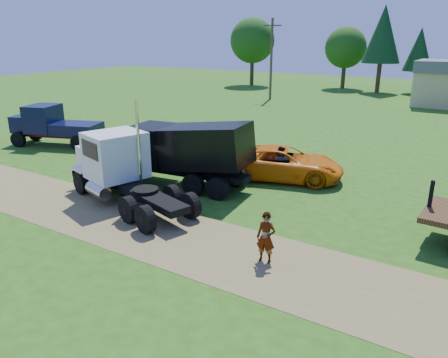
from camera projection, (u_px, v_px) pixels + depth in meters
The scene contains 9 objects.
ground at pixel (185, 240), 16.14m from camera, with size 140.00×140.00×0.00m, color #2B5011.
dirt_track at pixel (185, 240), 16.14m from camera, with size 120.00×4.20×0.01m, color brown.
white_semi_tractor at pixel (117, 166), 19.79m from camera, with size 7.73×4.40×4.57m.
black_dump_truck at pixel (181, 150), 21.40m from camera, with size 7.92×3.24×3.37m.
navy_truck at pixel (52, 125), 29.61m from camera, with size 6.38×4.05×2.72m.
orange_pickup at pixel (284, 163), 22.73m from camera, with size 2.81×6.09×1.69m, color orange.
spectator_a at pixel (266, 238), 14.32m from camera, with size 0.64×0.42×1.76m, color #999999.
spectator_b at pixel (280, 164), 22.37m from camera, with size 0.89×0.70×1.84m, color #999999.
tan_shed at pixel (447, 83), 45.45m from camera, with size 6.20×5.40×4.70m.
Camera 1 is at (9.03, -11.58, 7.21)m, focal length 35.00 mm.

